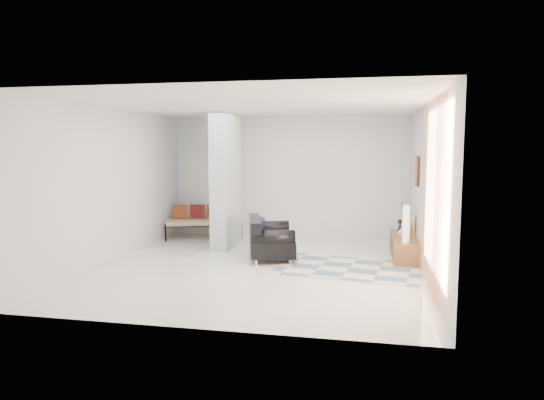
# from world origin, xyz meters

# --- Properties ---
(floor) EXTENTS (6.00, 6.00, 0.00)m
(floor) POSITION_xyz_m (0.00, 0.00, 0.00)
(floor) COLOR silver
(floor) RESTS_ON ground
(ceiling) EXTENTS (6.00, 6.00, 0.00)m
(ceiling) POSITION_xyz_m (0.00, 0.00, 2.80)
(ceiling) COLOR white
(ceiling) RESTS_ON wall_back
(wall_back) EXTENTS (6.00, 0.00, 6.00)m
(wall_back) POSITION_xyz_m (0.00, 3.00, 1.40)
(wall_back) COLOR silver
(wall_back) RESTS_ON ground
(wall_front) EXTENTS (6.00, 0.00, 6.00)m
(wall_front) POSITION_xyz_m (0.00, -3.00, 1.40)
(wall_front) COLOR silver
(wall_front) RESTS_ON ground
(wall_left) EXTENTS (0.00, 6.00, 6.00)m
(wall_left) POSITION_xyz_m (-2.75, 0.00, 1.40)
(wall_left) COLOR silver
(wall_left) RESTS_ON ground
(wall_right) EXTENTS (0.00, 6.00, 6.00)m
(wall_right) POSITION_xyz_m (2.75, 0.00, 1.40)
(wall_right) COLOR silver
(wall_right) RESTS_ON ground
(partition_column) EXTENTS (0.35, 1.20, 2.80)m
(partition_column) POSITION_xyz_m (-1.10, 1.60, 1.40)
(partition_column) COLOR #B1B7B9
(partition_column) RESTS_ON floor
(hallway_door) EXTENTS (0.85, 0.06, 2.04)m
(hallway_door) POSITION_xyz_m (-2.10, 2.96, 1.02)
(hallway_door) COLOR silver
(hallway_door) RESTS_ON floor
(curtain) EXTENTS (0.00, 2.55, 2.55)m
(curtain) POSITION_xyz_m (2.67, -1.15, 1.45)
(curtain) COLOR #FF8543
(curtain) RESTS_ON wall_right
(wall_art) EXTENTS (0.04, 0.45, 0.55)m
(wall_art) POSITION_xyz_m (2.72, 1.31, 1.65)
(wall_art) COLOR #35190E
(wall_art) RESTS_ON wall_right
(media_console) EXTENTS (0.45, 1.75, 0.80)m
(media_console) POSITION_xyz_m (2.52, 1.31, 0.20)
(media_console) COLOR brown
(media_console) RESTS_ON floor
(loveseat) EXTENTS (1.14, 1.55, 0.76)m
(loveseat) POSITION_xyz_m (-0.02, 0.77, 0.36)
(loveseat) COLOR silver
(loveseat) RESTS_ON floor
(daybed) EXTENTS (1.87, 1.26, 0.77)m
(daybed) POSITION_xyz_m (-1.93, 2.47, 0.42)
(daybed) COLOR black
(daybed) RESTS_ON floor
(area_rug) EXTENTS (2.65, 1.97, 0.01)m
(area_rug) POSITION_xyz_m (1.54, 0.20, 0.01)
(area_rug) COLOR beige
(area_rug) RESTS_ON floor
(cylinder_lamp) EXTENTS (0.12, 0.12, 0.67)m
(cylinder_lamp) POSITION_xyz_m (2.50, 0.69, 0.74)
(cylinder_lamp) COLOR white
(cylinder_lamp) RESTS_ON media_console
(bronze_figurine) EXTENTS (0.13, 0.13, 0.24)m
(bronze_figurine) POSITION_xyz_m (2.47, 1.83, 0.52)
(bronze_figurine) COLOR black
(bronze_figurine) RESTS_ON media_console
(vase) EXTENTS (0.18, 0.18, 0.17)m
(vase) POSITION_xyz_m (2.47, 1.31, 0.49)
(vase) COLOR silver
(vase) RESTS_ON media_console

